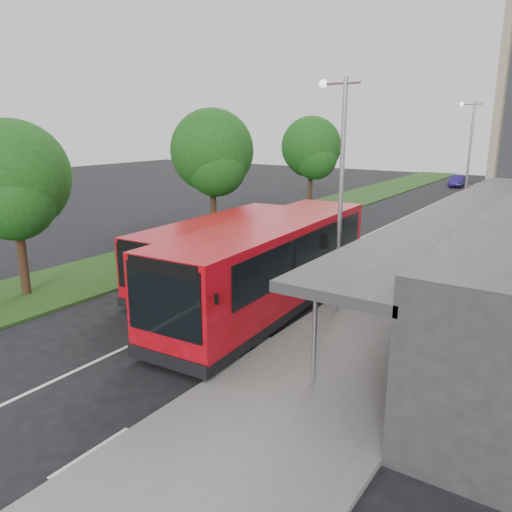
{
  "coord_description": "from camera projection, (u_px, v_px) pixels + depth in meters",
  "views": [
    {
      "loc": [
        11.24,
        -13.57,
        6.64
      ],
      "look_at": [
        0.32,
        2.61,
        1.5
      ],
      "focal_mm": 35.0,
      "sensor_mm": 36.0,
      "label": 1
    }
  ],
  "objects": [
    {
      "name": "litter_bin",
      "position": [
        451.0,
        257.0,
        23.87
      ],
      "size": [
        0.43,
        0.43,
        0.77
      ],
      "primitive_type": "cylinder",
      "rotation": [
        0.0,
        0.0,
        0.0
      ],
      "color": "#3B2218",
      "rests_on": "pavement"
    },
    {
      "name": "kerb_dashes",
      "position": [
        437.0,
        231.0,
        32.09
      ],
      "size": [
        0.12,
        56.0,
        0.01
      ],
      "color": "silver",
      "rests_on": "ground"
    },
    {
      "name": "bollard",
      "position": [
        451.0,
        229.0,
        29.57
      ],
      "size": [
        0.2,
        0.2,
        0.98
      ],
      "primitive_type": "cylinder",
      "rotation": [
        0.0,
        0.0,
        -0.4
      ],
      "color": "#FFAE0D",
      "rests_on": "pavement"
    },
    {
      "name": "tree_mid",
      "position": [
        213.0,
        156.0,
        28.45
      ],
      "size": [
        4.73,
        4.73,
        7.6
      ],
      "color": "#342115",
      "rests_on": "ground"
    },
    {
      "name": "tree_near",
      "position": [
        15.0,
        184.0,
        18.94
      ],
      "size": [
        4.34,
        4.34,
        6.91
      ],
      "color": "#342115",
      "rests_on": "ground"
    },
    {
      "name": "lamp_post_near",
      "position": [
        339.0,
        184.0,
        16.82
      ],
      "size": [
        1.44,
        0.28,
        8.0
      ],
      "color": "#9CA0A4",
      "rests_on": "pavement"
    },
    {
      "name": "lamp_post_far",
      "position": [
        468.0,
        155.0,
        32.85
      ],
      "size": [
        1.44,
        0.28,
        8.0
      ],
      "color": "#9CA0A4",
      "rests_on": "pavement"
    },
    {
      "name": "grass_verge",
      "position": [
        303.0,
        213.0,
        38.45
      ],
      "size": [
        5.0,
        80.0,
        0.1
      ],
      "primitive_type": "cube",
      "color": "#1C4415",
      "rests_on": "ground"
    },
    {
      "name": "bus_second",
      "position": [
        220.0,
        250.0,
        21.47
      ],
      "size": [
        2.97,
        9.85,
        2.75
      ],
      "rotation": [
        0.0,
        0.0,
        0.05
      ],
      "color": "red",
      "rests_on": "ground"
    },
    {
      "name": "tree_far",
      "position": [
        311.0,
        151.0,
        38.11
      ],
      "size": [
        4.57,
        4.57,
        7.32
      ],
      "color": "#342115",
      "rests_on": "ground"
    },
    {
      "name": "ground",
      "position": [
        210.0,
        308.0,
        18.65
      ],
      "size": [
        120.0,
        120.0,
        0.0
      ],
      "primitive_type": "plane",
      "color": "black",
      "rests_on": "ground"
    },
    {
      "name": "lane_centre_line",
      "position": [
        364.0,
        236.0,
        30.67
      ],
      "size": [
        0.12,
        70.0,
        0.01
      ],
      "primitive_type": "cube",
      "color": "silver",
      "rests_on": "ground"
    },
    {
      "name": "car_near",
      "position": [
        471.0,
        191.0,
        47.82
      ],
      "size": [
        1.91,
        3.34,
        1.07
      ],
      "primitive_type": "imported",
      "rotation": [
        0.0,
        0.0,
        -0.22
      ],
      "color": "maroon",
      "rests_on": "ground"
    },
    {
      "name": "pavement",
      "position": [
        485.0,
        232.0,
        31.41
      ],
      "size": [
        5.0,
        80.0,
        0.15
      ],
      "primitive_type": "cube",
      "color": "slate",
      "rests_on": "ground"
    },
    {
      "name": "bus_main",
      "position": [
        270.0,
        266.0,
        18.03
      ],
      "size": [
        3.64,
        11.79,
        3.3
      ],
      "rotation": [
        0.0,
        0.0,
        0.06
      ],
      "color": "red",
      "rests_on": "ground"
    },
    {
      "name": "car_far",
      "position": [
        457.0,
        181.0,
        55.3
      ],
      "size": [
        1.58,
        3.89,
        1.26
      ],
      "primitive_type": "imported",
      "rotation": [
        0.0,
        0.0,
        0.07
      ],
      "color": "navy",
      "rests_on": "ground"
    }
  ]
}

